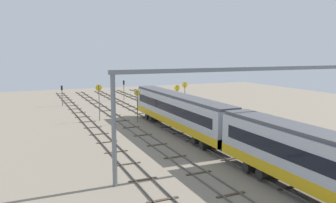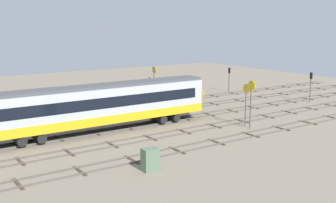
% 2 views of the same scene
% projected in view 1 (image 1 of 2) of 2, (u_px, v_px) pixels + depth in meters
% --- Properties ---
extents(ground_plane, '(107.56, 107.56, 0.00)m').
position_uv_depth(ground_plane, '(164.00, 125.00, 47.98)').
color(ground_plane, gray).
extents(track_near_foreground, '(91.56, 2.40, 0.16)m').
position_uv_depth(track_near_foreground, '(221.00, 119.00, 51.84)').
color(track_near_foreground, '#59544C').
rests_on(track_near_foreground, ground).
extents(track_second_near, '(91.56, 2.40, 0.16)m').
position_uv_depth(track_second_near, '(193.00, 121.00, 49.91)').
color(track_second_near, '#59544C').
rests_on(track_second_near, ground).
extents(track_with_train, '(91.56, 2.40, 0.16)m').
position_uv_depth(track_with_train, '(164.00, 124.00, 47.97)').
color(track_with_train, '#59544C').
rests_on(track_with_train, ground).
extents(track_second_far, '(91.56, 2.40, 0.16)m').
position_uv_depth(track_second_far, '(131.00, 127.00, 46.04)').
color(track_second_far, '#59544C').
rests_on(track_second_far, ground).
extents(track_far_background, '(91.56, 2.40, 0.16)m').
position_uv_depth(track_far_background, '(96.00, 130.00, 44.11)').
color(track_far_background, '#59544C').
rests_on(track_far_background, ground).
extents(train, '(50.40, 3.24, 4.80)m').
position_uv_depth(train, '(229.00, 131.00, 32.58)').
color(train, '#B7BCC6').
rests_on(train, ground).
extents(overhead_gantry, '(0.40, 25.09, 9.03)m').
position_uv_depth(overhead_gantry, '(247.00, 89.00, 29.75)').
color(overhead_gantry, slate).
rests_on(overhead_gantry, ground).
extents(speed_sign_near_foreground, '(0.14, 1.04, 5.18)m').
position_uv_depth(speed_sign_near_foreground, '(185.00, 92.00, 58.50)').
color(speed_sign_near_foreground, '#4C4C51').
rests_on(speed_sign_near_foreground, ground).
extents(speed_sign_mid_trackside, '(0.14, 1.08, 4.66)m').
position_uv_depth(speed_sign_mid_trackside, '(177.00, 93.00, 58.53)').
color(speed_sign_mid_trackside, '#4C4C51').
rests_on(speed_sign_mid_trackside, ground).
extents(speed_sign_far_trackside, '(0.14, 0.85, 4.86)m').
position_uv_depth(speed_sign_far_trackside, '(137.00, 102.00, 48.97)').
color(speed_sign_far_trackside, '#4C4C51').
rests_on(speed_sign_far_trackside, ground).
extents(speed_sign_distant_end, '(0.14, 0.95, 5.50)m').
position_uv_depth(speed_sign_distant_end, '(99.00, 97.00, 50.34)').
color(speed_sign_distant_end, '#4C4C51').
rests_on(speed_sign_distant_end, ground).
extents(signal_light_trackside_approach, '(0.31, 0.32, 3.98)m').
position_uv_depth(signal_light_trackside_approach, '(62.00, 92.00, 64.40)').
color(signal_light_trackside_approach, '#4C4C51').
rests_on(signal_light_trackside_approach, ground).
extents(signal_light_trackside_departure, '(0.31, 0.32, 4.27)m').
position_uv_depth(signal_light_trackside_departure, '(124.00, 87.00, 72.61)').
color(signal_light_trackside_departure, '#4C4C51').
rests_on(signal_light_trackside_departure, ground).
extents(relay_cabinet, '(1.27, 0.81, 1.78)m').
position_uv_depth(relay_cabinet, '(266.00, 120.00, 46.59)').
color(relay_cabinet, '#597259').
rests_on(relay_cabinet, ground).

